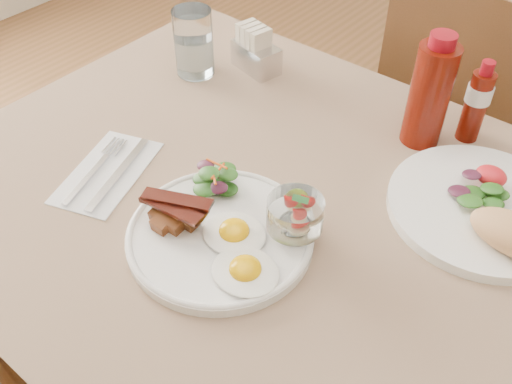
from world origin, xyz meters
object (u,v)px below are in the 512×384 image
object	(u,v)px
hot_sauce_bottle	(477,103)
water_glass	(194,46)
table	(320,265)
second_plate	(490,212)
main_plate	(220,236)
sugar_caddy	(255,52)
ketchup_bottle	(430,94)
chair_far	(469,138)
fruit_cup	(295,214)

from	to	relation	value
hot_sauce_bottle	water_glass	bearing A→B (deg)	-164.52
table	water_glass	size ratio (longest dim) A/B	9.73
second_plate	main_plate	bearing A→B (deg)	-135.66
hot_sauce_bottle	main_plate	bearing A→B (deg)	-110.97
second_plate	sugar_caddy	world-z (taller)	sugar_caddy
ketchup_bottle	hot_sauce_bottle	distance (m)	0.09
chair_far	water_glass	xyz separation A→B (m)	(-0.46, -0.46, 0.29)
sugar_caddy	hot_sauce_bottle	bearing A→B (deg)	20.38
table	second_plate	size ratio (longest dim) A/B	4.51
chair_far	water_glass	size ratio (longest dim) A/B	6.81
main_plate	hot_sauce_bottle	distance (m)	0.51
chair_far	water_glass	distance (m)	0.71
second_plate	sugar_caddy	bearing A→B (deg)	167.77
second_plate	ketchup_bottle	world-z (taller)	ketchup_bottle
chair_far	main_plate	size ratio (longest dim) A/B	3.32
chair_far	main_plate	world-z (taller)	chair_far
hot_sauce_bottle	water_glass	size ratio (longest dim) A/B	1.14
chair_far	main_plate	xyz separation A→B (m)	(-0.11, -0.78, 0.24)
fruit_cup	hot_sauce_bottle	world-z (taller)	hot_sauce_bottle
second_plate	chair_far	bearing A→B (deg)	110.78
main_plate	hot_sauce_bottle	xyz separation A→B (m)	(0.18, 0.47, 0.07)
chair_far	sugar_caddy	world-z (taller)	chair_far
chair_far	water_glass	bearing A→B (deg)	-135.13
chair_far	hot_sauce_bottle	bearing A→B (deg)	-77.10
main_plate	sugar_caddy	distance (m)	0.49
second_plate	sugar_caddy	xyz separation A→B (m)	(-0.56, 0.12, 0.02)
fruit_cup	second_plate	xyz separation A→B (m)	(0.21, 0.23, -0.04)
table	hot_sauce_bottle	xyz separation A→B (m)	(0.07, 0.35, 0.16)
fruit_cup	ketchup_bottle	bearing A→B (deg)	85.59
main_plate	water_glass	world-z (taller)	water_glass
water_glass	fruit_cup	bearing A→B (deg)	-30.14
table	main_plate	distance (m)	0.19
fruit_cup	sugar_caddy	xyz separation A→B (m)	(-0.36, 0.35, -0.02)
ketchup_bottle	main_plate	bearing A→B (deg)	-105.86
table	ketchup_bottle	distance (m)	0.35
water_glass	hot_sauce_bottle	bearing A→B (deg)	15.48
ketchup_bottle	fruit_cup	bearing A→B (deg)	-94.41
chair_far	fruit_cup	world-z (taller)	chair_far
ketchup_bottle	hot_sauce_bottle	size ratio (longest dim) A/B	1.34
fruit_cup	water_glass	distance (m)	0.51
fruit_cup	sugar_caddy	bearing A→B (deg)	135.70
main_plate	fruit_cup	bearing A→B (deg)	34.99
ketchup_bottle	water_glass	world-z (taller)	ketchup_bottle
ketchup_bottle	hot_sauce_bottle	world-z (taller)	ketchup_bottle
table	fruit_cup	size ratio (longest dim) A/B	16.01
sugar_caddy	second_plate	bearing A→B (deg)	0.70
chair_far	fruit_cup	xyz separation A→B (m)	(-0.02, -0.72, 0.29)
second_plate	water_glass	world-z (taller)	water_glass
fruit_cup	water_glass	bearing A→B (deg)	149.86
main_plate	sugar_caddy	bearing A→B (deg)	123.03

